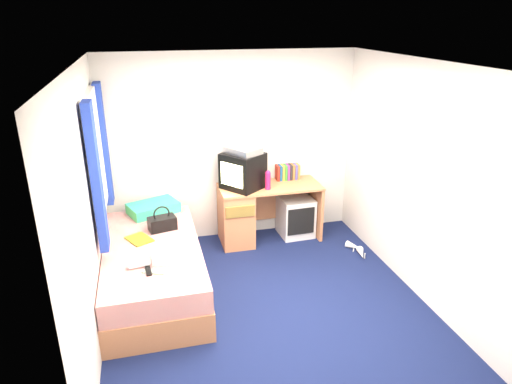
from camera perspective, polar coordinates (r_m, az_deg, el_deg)
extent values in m
plane|color=#0C1438|center=(4.85, 1.33, -13.80)|extent=(3.40, 3.40, 0.00)
plane|color=white|center=(3.98, 1.63, 15.73)|extent=(3.40, 3.40, 0.00)
plane|color=silver|center=(5.84, -3.02, 5.51)|extent=(3.20, 0.00, 3.20)
plane|color=silver|center=(2.85, 10.87, -12.88)|extent=(3.20, 0.00, 3.20)
plane|color=silver|center=(4.17, -20.27, -2.47)|extent=(0.00, 3.40, 3.40)
plane|color=silver|center=(4.92, 19.72, 1.21)|extent=(0.00, 3.40, 3.40)
cube|color=tan|center=(5.09, -12.56, -10.44)|extent=(1.00, 2.00, 0.30)
cube|color=olive|center=(4.77, -6.24, -12.23)|extent=(0.02, 0.70, 0.18)
cube|color=white|center=(4.96, -12.81, -7.78)|extent=(0.98, 1.98, 0.24)
cube|color=#1C80B8|center=(5.66, -12.70, -1.96)|extent=(0.66, 0.54, 0.12)
cube|color=tan|center=(5.82, 1.76, 0.66)|extent=(1.30, 0.55, 0.03)
cube|color=tan|center=(5.87, -2.52, -3.15)|extent=(0.40, 0.52, 0.72)
cube|color=tan|center=(6.15, 7.38, -2.11)|extent=(0.04, 0.52, 0.72)
cube|color=tan|center=(6.22, 3.32, -0.81)|extent=(0.78, 0.03, 0.55)
cube|color=silver|center=(6.14, 4.97, -3.03)|extent=(0.44, 0.44, 0.53)
cube|color=black|center=(5.68, -1.65, 2.69)|extent=(0.61, 0.61, 0.45)
cube|color=beige|center=(5.53, -3.03, 2.14)|extent=(0.22, 0.28, 0.28)
cube|color=#AEAEB0|center=(5.60, -1.68, 5.25)|extent=(0.48, 0.51, 0.08)
cube|color=maroon|center=(5.99, 2.69, 2.40)|extent=(0.03, 0.13, 0.20)
cube|color=navy|center=(6.00, 3.01, 2.43)|extent=(0.03, 0.13, 0.20)
cube|color=gold|center=(6.01, 3.33, 2.45)|extent=(0.03, 0.13, 0.20)
cube|color=#337F33|center=(6.02, 3.64, 2.48)|extent=(0.03, 0.13, 0.20)
cube|color=#7F337F|center=(6.03, 3.96, 2.51)|extent=(0.03, 0.13, 0.20)
cube|color=#262626|center=(6.04, 4.28, 2.53)|extent=(0.03, 0.13, 0.20)
cube|color=#B26633|center=(6.05, 4.59, 2.56)|extent=(0.03, 0.13, 0.20)
cube|color=#4C4C99|center=(6.06, 4.91, 2.58)|extent=(0.03, 0.13, 0.20)
cube|color=olive|center=(6.07, 5.22, 2.61)|extent=(0.03, 0.13, 0.20)
cube|color=#331A11|center=(6.10, 5.20, 2.42)|extent=(0.05, 0.12, 0.14)
cylinder|color=#CA1C56|center=(5.66, 1.49, 1.38)|extent=(0.07, 0.07, 0.22)
cylinder|color=silver|center=(5.82, 0.97, 1.86)|extent=(0.06, 0.06, 0.20)
cube|color=black|center=(5.20, -11.64, -3.86)|extent=(0.33, 0.23, 0.15)
torus|color=black|center=(5.15, -11.73, -2.71)|extent=(0.18, 0.06, 0.18)
cube|color=silver|center=(4.57, -10.74, -7.83)|extent=(0.35, 0.31, 0.10)
cube|color=yellow|center=(5.05, -14.38, -5.73)|extent=(0.32, 0.35, 0.01)
cylinder|color=silver|center=(4.52, -14.42, -8.71)|extent=(0.21, 0.09, 0.07)
cube|color=yellow|center=(4.42, -12.67, -9.74)|extent=(0.23, 0.15, 0.01)
cube|color=black|center=(4.44, -13.30, -9.59)|extent=(0.06, 0.16, 0.02)
cube|color=silver|center=(4.93, -19.53, 4.33)|extent=(0.02, 0.90, 1.10)
cube|color=white|center=(4.80, -20.28, 11.08)|extent=(0.06, 1.06, 0.08)
cube|color=white|center=(5.12, -18.62, -1.98)|extent=(0.06, 1.06, 0.08)
cube|color=navy|center=(4.38, -19.35, 1.60)|extent=(0.08, 0.24, 1.40)
cube|color=navy|center=(5.50, -18.50, 5.60)|extent=(0.08, 0.24, 1.40)
cone|color=silver|center=(5.96, 12.20, -6.68)|extent=(0.20, 0.23, 0.09)
cone|color=silver|center=(5.81, 13.04, -7.49)|extent=(0.15, 0.24, 0.09)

